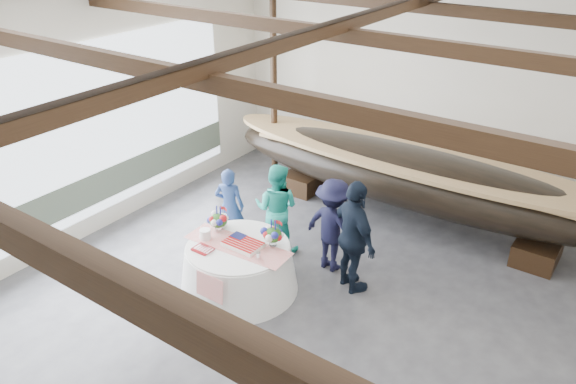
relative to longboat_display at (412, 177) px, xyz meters
The scene contains 13 objects.
floor 4.83m from the longboat_display, 87.55° to the right, with size 10.00×12.00×0.01m, color #3D3D42.
wall_back 1.80m from the longboat_display, 80.95° to the left, with size 10.00×0.02×4.50m, color silver.
wall_left 6.85m from the longboat_display, 135.42° to the right, with size 0.02×12.00×4.50m, color silver.
ceiling 5.89m from the longboat_display, 87.55° to the right, with size 10.00×12.00×0.01m, color white.
pavilion_structure 4.95m from the longboat_display, 87.04° to the right, with size 9.80×11.76×4.50m.
open_bay 6.09m from the longboat_display, 141.85° to the right, with size 0.03×7.00×3.20m.
longboat_display is the anchor object (origin of this frame).
banquet_table 3.93m from the longboat_display, 110.26° to the right, with size 1.94×1.94×0.83m.
tabletop_items 3.77m from the longboat_display, 112.21° to the right, with size 1.82×1.00×0.40m.
guest_woman_blue 3.56m from the longboat_display, 132.54° to the right, with size 0.55×0.36×1.50m, color navy.
guest_woman_teal 2.79m from the longboat_display, 123.68° to the right, with size 0.82×0.64×1.69m, color teal.
guest_man_left 2.29m from the longboat_display, 100.44° to the right, with size 1.09×0.62×1.68m, color black.
guest_man_right 2.59m from the longboat_display, 86.29° to the right, with size 1.14×0.48×1.95m, color black.
Camera 1 is at (3.46, -4.66, 5.68)m, focal length 35.00 mm.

